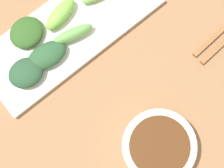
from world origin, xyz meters
TOP-DOWN VIEW (x-y plane):
  - tabletop at (0.00, 0.00)m, footprint 2.10×2.10m
  - sauce_bowl at (-0.18, -0.02)m, footprint 0.12×0.12m
  - serving_plate at (0.09, -0.03)m, footprint 0.14×0.35m
  - broccoli_leafy_1 at (0.13, 0.04)m, footprint 0.07×0.07m
  - broccoli_leafy_2 at (0.07, 0.08)m, footprint 0.06×0.07m
  - broccoli_leafy_4 at (0.07, 0.04)m, footprint 0.05×0.08m
  - broccoli_stalk_5 at (0.12, -0.03)m, footprint 0.04×0.08m
  - broccoli_stalk_6 at (0.07, -0.02)m, footprint 0.04×0.08m

SIDE VIEW (x-z plane):
  - tabletop at x=0.00m, z-range 0.00..0.02m
  - serving_plate at x=0.09m, z-range 0.02..0.03m
  - broccoli_leafy_1 at x=0.13m, z-range 0.03..0.05m
  - sauce_bowl at x=-0.18m, z-range 0.02..0.06m
  - broccoli_leafy_4 at x=0.07m, z-range 0.03..0.06m
  - broccoli_leafy_2 at x=0.07m, z-range 0.03..0.06m
  - broccoli_stalk_5 at x=0.12m, z-range 0.03..0.06m
  - broccoli_stalk_6 at x=0.07m, z-range 0.03..0.06m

